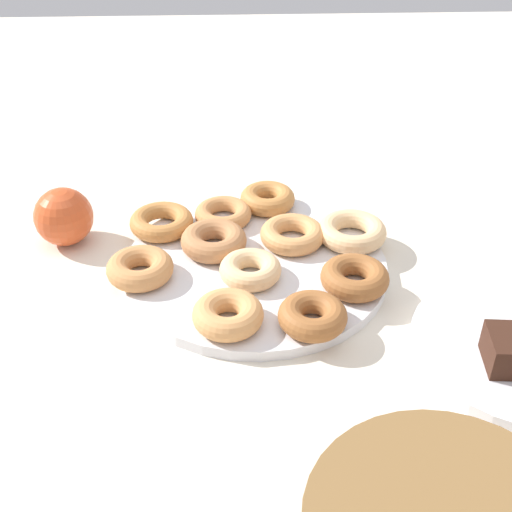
% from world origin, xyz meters
% --- Properties ---
extents(ground_plane, '(2.40, 2.40, 0.00)m').
position_xyz_m(ground_plane, '(0.00, 0.00, 0.00)').
color(ground_plane, beige).
extents(donut_plate, '(0.35, 0.35, 0.01)m').
position_xyz_m(donut_plate, '(0.00, 0.00, 0.01)').
color(donut_plate, silver).
rests_on(donut_plate, ground_plane).
extents(donut_0, '(0.09, 0.09, 0.03)m').
position_xyz_m(donut_0, '(0.04, 0.12, 0.03)').
color(donut_0, tan).
rests_on(donut_0, donut_plate).
extents(donut_1, '(0.11, 0.11, 0.03)m').
position_xyz_m(donut_1, '(-0.06, 0.13, 0.03)').
color(donut_1, '#995B2D').
rests_on(donut_1, donut_plate).
extents(donut_2, '(0.12, 0.12, 0.03)m').
position_xyz_m(donut_2, '(0.15, 0.03, 0.03)').
color(donut_2, '#C6844C').
rests_on(donut_2, donut_plate).
extents(donut_3, '(0.11, 0.11, 0.03)m').
position_xyz_m(donut_3, '(0.05, -0.03, 0.03)').
color(donut_3, '#B27547').
rests_on(donut_3, donut_plate).
extents(donut_4, '(0.09, 0.09, 0.03)m').
position_xyz_m(donut_4, '(-0.02, -0.14, 0.03)').
color(donut_4, '#BC7A3D').
rests_on(donut_4, donut_plate).
extents(donut_5, '(0.12, 0.12, 0.03)m').
position_xyz_m(donut_5, '(-0.12, 0.06, 0.03)').
color(donut_5, '#995B2D').
rests_on(donut_5, donut_plate).
extents(donut_6, '(0.13, 0.13, 0.03)m').
position_xyz_m(donut_6, '(-0.13, -0.05, 0.03)').
color(donut_6, '#EABC84').
rests_on(donut_6, donut_plate).
extents(donut_7, '(0.11, 0.11, 0.02)m').
position_xyz_m(donut_7, '(0.13, -0.08, 0.03)').
color(donut_7, '#BC7A3D').
rests_on(donut_7, donut_plate).
extents(donut_8, '(0.09, 0.09, 0.03)m').
position_xyz_m(donut_8, '(0.01, 0.04, 0.03)').
color(donut_8, '#EABC84').
rests_on(donut_8, donut_plate).
extents(donut_9, '(0.09, 0.09, 0.03)m').
position_xyz_m(donut_9, '(-0.05, -0.04, 0.03)').
color(donut_9, tan).
rests_on(donut_9, donut_plate).
extents(donut_10, '(0.09, 0.09, 0.02)m').
position_xyz_m(donut_10, '(0.04, -0.10, 0.03)').
color(donut_10, '#C6844C').
rests_on(donut_10, donut_plate).
extents(brownie_far, '(0.05, 0.06, 0.04)m').
position_xyz_m(brownie_far, '(-0.26, 0.20, 0.04)').
color(brownie_far, '#381E14').
rests_on(brownie_far, cake_plate).
extents(apple, '(0.08, 0.08, 0.08)m').
position_xyz_m(apple, '(0.26, -0.08, 0.04)').
color(apple, '#CC4C23').
rests_on(apple, ground_plane).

